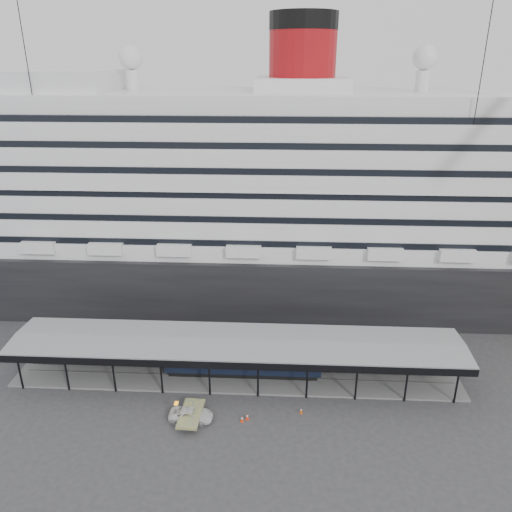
# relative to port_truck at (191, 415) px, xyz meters

# --- Properties ---
(ground) EXTENTS (200.00, 200.00, 0.00)m
(ground) POSITION_rel_port_truck_xyz_m (4.37, 3.70, -0.68)
(ground) COLOR #313133
(ground) RESTS_ON ground
(cruise_ship) EXTENTS (130.00, 30.00, 43.90)m
(cruise_ship) POSITION_rel_port_truck_xyz_m (4.42, 35.70, 17.67)
(cruise_ship) COLOR black
(cruise_ship) RESTS_ON ground
(platform_canopy) EXTENTS (56.00, 9.18, 5.30)m
(platform_canopy) POSITION_rel_port_truck_xyz_m (4.37, 8.70, 1.68)
(platform_canopy) COLOR slate
(platform_canopy) RESTS_ON ground
(port_truck) EXTENTS (4.97, 2.46, 1.36)m
(port_truck) POSITION_rel_port_truck_xyz_m (0.00, 0.00, 0.00)
(port_truck) COLOR silver
(port_truck) RESTS_ON ground
(pullman_carriage) EXTENTS (19.61, 2.75, 19.25)m
(pullman_carriage) POSITION_rel_port_truck_xyz_m (5.14, 8.70, 1.69)
(pullman_carriage) COLOR black
(pullman_carriage) RESTS_ON ground
(traffic_cone_left) EXTENTS (0.37, 0.37, 0.71)m
(traffic_cone_left) POSITION_rel_port_truck_xyz_m (5.70, 0.02, -0.33)
(traffic_cone_left) COLOR red
(traffic_cone_left) RESTS_ON ground
(traffic_cone_mid) EXTENTS (0.48, 0.48, 0.72)m
(traffic_cone_mid) POSITION_rel_port_truck_xyz_m (6.26, 0.44, -0.32)
(traffic_cone_mid) COLOR #F6310D
(traffic_cone_mid) RESTS_ON ground
(traffic_cone_right) EXTENTS (0.35, 0.35, 0.67)m
(traffic_cone_right) POSITION_rel_port_truck_xyz_m (12.33, 1.81, -0.35)
(traffic_cone_right) COLOR #DB4F0C
(traffic_cone_right) RESTS_ON ground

